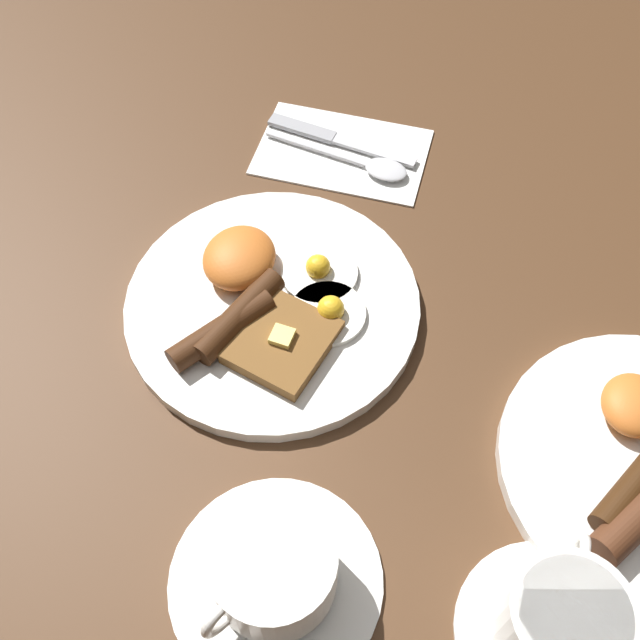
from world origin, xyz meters
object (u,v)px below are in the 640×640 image
object	(u,v)px
teacup_far	(560,624)
knife	(333,138)
spoon	(371,165)
teacup_near	(273,572)
breakfast_plate_near	(269,302)

from	to	relation	value
teacup_far	knife	xyz separation A→B (m)	(-0.46, -0.32, -0.03)
teacup_far	spoon	bearing A→B (deg)	-148.61
teacup_near	spoon	bearing A→B (deg)	-173.39
teacup_near	spoon	distance (m)	0.46
breakfast_plate_near	knife	world-z (taller)	breakfast_plate_near
knife	spoon	size ratio (longest dim) A/B	1.05
teacup_near	teacup_far	world-z (taller)	teacup_far
breakfast_plate_near	teacup_near	distance (m)	0.26
teacup_near	knife	xyz separation A→B (m)	(-0.49, -0.11, -0.02)
breakfast_plate_near	teacup_near	xyz separation A→B (m)	(0.24, 0.09, 0.02)
knife	teacup_near	bearing A→B (deg)	-71.92
breakfast_plate_near	spoon	size ratio (longest dim) A/B	1.66
breakfast_plate_near	teacup_far	world-z (taller)	teacup_far
breakfast_plate_near	teacup_near	bearing A→B (deg)	21.14
teacup_near	teacup_far	xyz separation A→B (m)	(-0.03, 0.21, 0.01)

